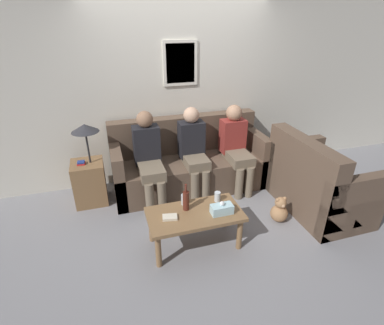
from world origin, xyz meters
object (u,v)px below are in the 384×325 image
(drinking_glass, at_px, (218,197))
(person_right, at_px, (236,145))
(couch_side, at_px, (316,185))
(wine_bottle, at_px, (186,200))
(person_middle, at_px, (194,148))
(couch_main, at_px, (189,164))
(coffee_table, at_px, (195,218))
(teddy_bear, at_px, (279,211))
(person_left, at_px, (149,156))

(drinking_glass, bearing_deg, person_right, 55.43)
(couch_side, bearing_deg, person_right, 41.97)
(wine_bottle, height_order, person_right, person_right)
(drinking_glass, bearing_deg, person_middle, 89.00)
(couch_main, height_order, person_middle, person_middle)
(drinking_glass, distance_m, person_middle, 0.97)
(wine_bottle, relative_size, person_right, 0.26)
(coffee_table, bearing_deg, couch_main, 76.25)
(drinking_glass, relative_size, person_middle, 0.09)
(couch_side, height_order, drinking_glass, couch_side)
(wine_bottle, bearing_deg, person_middle, 68.37)
(drinking_glass, height_order, teddy_bear, drinking_glass)
(couch_side, bearing_deg, coffee_table, 97.18)
(drinking_glass, relative_size, teddy_bear, 0.34)
(person_middle, bearing_deg, person_left, -175.76)
(person_middle, distance_m, person_right, 0.61)
(person_left, height_order, person_right, person_left)
(couch_main, height_order, person_right, person_right)
(teddy_bear, bearing_deg, person_middle, 128.73)
(drinking_glass, bearing_deg, person_left, 123.85)
(person_middle, xyz_separation_m, teddy_bear, (0.79, -0.99, -0.52))
(drinking_glass, distance_m, person_right, 1.12)
(couch_main, height_order, wine_bottle, couch_main)
(person_right, bearing_deg, person_left, -179.54)
(couch_main, xyz_separation_m, drinking_glass, (0.00, -1.12, 0.14))
(couch_main, height_order, couch_side, same)
(couch_side, xyz_separation_m, wine_bottle, (-1.77, -0.13, 0.19))
(couch_side, height_order, person_right, person_right)
(person_right, bearing_deg, couch_main, 161.55)
(person_left, bearing_deg, coffee_table, -74.23)
(person_left, bearing_deg, couch_main, 20.05)
(drinking_glass, bearing_deg, coffee_table, -155.66)
(person_right, relative_size, teddy_bear, 3.57)
(couch_side, distance_m, person_right, 1.17)
(coffee_table, xyz_separation_m, person_left, (-0.30, 1.04, 0.30))
(person_left, relative_size, person_middle, 1.01)
(couch_side, height_order, person_middle, person_middle)
(person_middle, height_order, teddy_bear, person_middle)
(coffee_table, relative_size, person_left, 0.83)
(couch_main, relative_size, person_left, 1.78)
(person_right, bearing_deg, teddy_bear, -79.26)
(wine_bottle, bearing_deg, couch_main, 72.13)
(person_middle, relative_size, teddy_bear, 3.61)
(coffee_table, relative_size, person_right, 0.84)
(coffee_table, xyz_separation_m, person_middle, (0.33, 1.09, 0.31))
(couch_side, distance_m, drinking_glass, 1.39)
(drinking_glass, height_order, person_left, person_left)
(couch_main, relative_size, person_right, 1.81)
(wine_bottle, height_order, teddy_bear, wine_bottle)
(person_left, xyz_separation_m, person_middle, (0.62, 0.05, 0.00))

